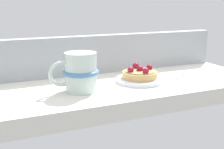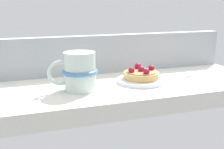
{
  "view_description": "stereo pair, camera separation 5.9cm",
  "coord_description": "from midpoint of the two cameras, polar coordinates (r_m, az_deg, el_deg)",
  "views": [
    {
      "loc": [
        -32.08,
        -70.37,
        21.83
      ],
      "look_at": [
        -2.04,
        -2.05,
        3.14
      ],
      "focal_mm": 47.31,
      "sensor_mm": 36.0,
      "label": 1
    },
    {
      "loc": [
        -26.57,
        -72.54,
        21.83
      ],
      "look_at": [
        -2.04,
        -2.05,
        3.14
      ],
      "focal_mm": 47.31,
      "sensor_mm": 36.0,
      "label": 2
    }
  ],
  "objects": [
    {
      "name": "dessert_plate",
      "position": [
        0.82,
        7.68,
        -1.19
      ],
      "size": [
        12.98,
        12.98,
        1.1
      ],
      "color": "silver",
      "rests_on": "ground_plane"
    },
    {
      "name": "window_rail_back",
      "position": [
        0.91,
        -0.15,
        3.97
      ],
      "size": [
        82.28,
        3.42,
        11.66
      ],
      "primitive_type": "cube",
      "color": "#9EA3A8",
      "rests_on": "ground_plane"
    },
    {
      "name": "coffee_mug",
      "position": [
        0.73,
        -4.12,
        0.56
      ],
      "size": [
        12.58,
        9.06,
        9.68
      ],
      "color": "silver",
      "rests_on": "ground_plane"
    },
    {
      "name": "ground_plane",
      "position": [
        0.81,
        2.99,
        -3.23
      ],
      "size": [
        83.96,
        30.48,
        4.36
      ],
      "primitive_type": "cube",
      "color": "silver"
    },
    {
      "name": "raspberry_tart",
      "position": [
        0.81,
        7.73,
        0.06
      ],
      "size": [
        9.6,
        9.6,
        3.66
      ],
      "color": "tan",
      "rests_on": "dessert_plate"
    },
    {
      "name": "dessert_fork",
      "position": [
        0.92,
        17.11,
        -0.12
      ],
      "size": [
        15.77,
        7.07,
        0.6
      ],
      "color": "silver",
      "rests_on": "ground_plane"
    }
  ]
}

